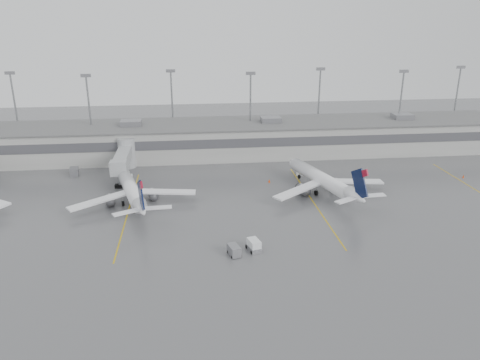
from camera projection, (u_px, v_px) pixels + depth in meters
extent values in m
plane|color=#4C4C4F|center=(236.00, 271.00, 66.02)|extent=(260.00, 260.00, 0.00)
cube|color=#9D9D98|center=(212.00, 140.00, 118.94)|extent=(150.00, 16.00, 8.00)
cube|color=#47474C|center=(214.00, 144.00, 111.08)|extent=(150.00, 0.15, 2.20)
cube|color=#606060|center=(212.00, 124.00, 117.58)|extent=(152.00, 17.00, 0.30)
cube|color=slate|center=(402.00, 116.00, 122.57)|extent=(5.00, 4.00, 1.30)
cylinder|color=gray|center=(16.00, 113.00, 120.57)|extent=(0.44, 0.44, 20.00)
cube|color=slate|center=(10.00, 73.00, 117.13)|extent=(2.40, 0.50, 0.80)
cylinder|color=gray|center=(90.00, 117.00, 115.65)|extent=(0.44, 0.44, 20.00)
cube|color=slate|center=(86.00, 76.00, 112.21)|extent=(2.40, 0.50, 0.80)
cylinder|color=gray|center=(172.00, 110.00, 124.76)|extent=(0.44, 0.44, 20.00)
cube|color=slate|center=(171.00, 71.00, 121.33)|extent=(2.40, 0.50, 0.80)
cylinder|color=gray|center=(250.00, 114.00, 119.84)|extent=(0.44, 0.44, 20.00)
cube|color=slate|center=(251.00, 73.00, 116.41)|extent=(2.40, 0.50, 0.80)
cylinder|color=gray|center=(319.00, 107.00, 128.96)|extent=(0.44, 0.44, 20.00)
cube|color=slate|center=(321.00, 69.00, 125.52)|extent=(2.40, 0.50, 0.80)
cylinder|color=gray|center=(400.00, 110.00, 124.04)|extent=(0.44, 0.44, 20.00)
cube|color=slate|center=(404.00, 71.00, 120.60)|extent=(2.40, 0.50, 0.80)
cylinder|color=gray|center=(455.00, 104.00, 133.15)|extent=(0.44, 0.44, 20.00)
cube|color=slate|center=(461.00, 67.00, 129.72)|extent=(2.40, 0.50, 0.80)
cylinder|color=#929597|center=(127.00, 153.00, 109.48)|extent=(4.00, 4.00, 7.00)
cube|color=#929597|center=(123.00, 157.00, 103.13)|extent=(2.80, 13.00, 2.60)
cube|color=#929597|center=(119.00, 168.00, 96.11)|extent=(3.40, 2.40, 3.00)
cylinder|color=gray|center=(120.00, 181.00, 97.09)|extent=(0.70, 0.70, 2.80)
cube|color=black|center=(120.00, 186.00, 97.44)|extent=(2.20, 1.20, 0.70)
cube|color=#C39C0B|center=(129.00, 210.00, 86.64)|extent=(0.25, 40.00, 0.01)
cube|color=#C39C0B|center=(313.00, 202.00, 90.31)|extent=(0.25, 40.00, 0.01)
cylinder|color=white|center=(131.00, 188.00, 89.67)|extent=(7.65, 19.50, 2.66)
cone|color=white|center=(122.00, 171.00, 99.29)|extent=(3.21, 3.09, 2.66)
cone|color=white|center=(142.00, 209.00, 79.24)|extent=(3.72, 4.97, 2.66)
cube|color=white|center=(99.00, 201.00, 85.60)|extent=(10.90, 8.22, 0.31)
cube|color=white|center=(166.00, 192.00, 89.88)|extent=(11.61, 2.88, 0.31)
cube|color=#081132|center=(141.00, 196.00, 77.98)|extent=(1.56, 4.88, 5.79)
cube|color=maroon|center=(141.00, 185.00, 76.20)|extent=(0.72, 1.80, 1.68)
cylinder|color=black|center=(125.00, 186.00, 97.41)|extent=(0.51, 0.85, 0.80)
cylinder|color=black|center=(123.00, 203.00, 88.21)|extent=(0.64, 1.04, 0.97)
cylinder|color=black|center=(143.00, 201.00, 89.49)|extent=(0.64, 1.04, 0.97)
cylinder|color=white|center=(320.00, 178.00, 94.88)|extent=(8.41, 20.17, 2.76)
cone|color=white|center=(293.00, 163.00, 104.76)|extent=(3.38, 3.25, 2.76)
cone|color=white|center=(357.00, 197.00, 84.15)|extent=(3.95, 5.19, 2.76)
cube|color=white|center=(299.00, 190.00, 90.53)|extent=(11.20, 8.75, 0.32)
cube|color=white|center=(354.00, 181.00, 95.26)|extent=(12.01, 2.69, 0.32)
cube|color=#081132|center=(360.00, 184.00, 82.86)|extent=(1.74, 5.04, 6.01)
cube|color=maroon|center=(365.00, 173.00, 81.02)|extent=(0.79, 1.86, 1.75)
cylinder|color=black|center=(299.00, 177.00, 102.84)|extent=(0.54, 0.88, 0.83)
cylinder|color=black|center=(316.00, 193.00, 93.33)|extent=(0.68, 1.09, 1.01)
cylinder|color=black|center=(332.00, 190.00, 94.75)|extent=(0.68, 1.09, 1.01)
cube|color=white|center=(254.00, 245.00, 71.49)|extent=(2.08, 2.70, 1.79)
cube|color=slate|center=(254.00, 248.00, 71.67)|extent=(2.38, 3.14, 0.70)
cylinder|color=black|center=(247.00, 247.00, 72.28)|extent=(0.36, 0.60, 0.56)
cylinder|color=black|center=(256.00, 245.00, 72.84)|extent=(0.36, 0.60, 0.56)
cylinder|color=black|center=(252.00, 252.00, 70.54)|extent=(0.36, 0.60, 0.56)
cylinder|color=black|center=(261.00, 251.00, 71.11)|extent=(0.36, 0.60, 0.56)
cube|color=slate|center=(234.00, 250.00, 70.05)|extent=(2.03, 2.76, 1.50)
cylinder|color=black|center=(228.00, 252.00, 70.80)|extent=(0.32, 0.53, 0.49)
cylinder|color=black|center=(240.00, 256.00, 69.70)|extent=(0.32, 0.53, 0.49)
cube|color=white|center=(127.00, 179.00, 99.86)|extent=(2.63, 1.89, 1.75)
cube|color=white|center=(302.00, 172.00, 104.93)|extent=(2.66, 2.26, 1.60)
cube|color=slate|center=(74.00, 172.00, 104.47)|extent=(2.21, 3.10, 1.79)
cone|color=#E53E04|center=(131.00, 180.00, 100.89)|extent=(0.50, 0.50, 0.80)
cone|color=#E53E04|center=(269.00, 181.00, 100.51)|extent=(0.45, 0.45, 0.71)
cone|color=#E53E04|center=(463.00, 176.00, 103.29)|extent=(0.41, 0.41, 0.66)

